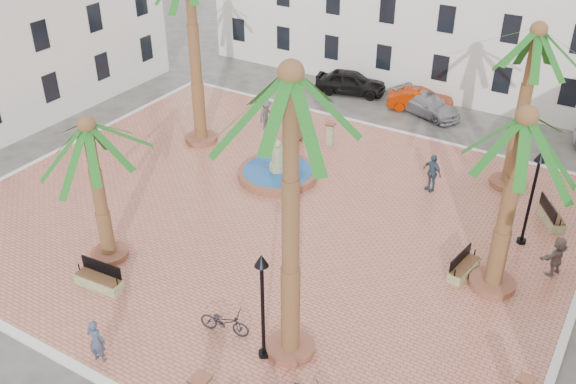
% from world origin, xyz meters
% --- Properties ---
extents(ground, '(120.00, 120.00, 0.00)m').
position_xyz_m(ground, '(0.00, 0.00, 0.00)').
color(ground, '#56544F').
rests_on(ground, ground).
extents(plaza, '(26.00, 22.00, 0.15)m').
position_xyz_m(plaza, '(0.00, 0.00, 0.07)').
color(plaza, '#BE6D56').
rests_on(plaza, ground).
extents(kerb_n, '(26.30, 0.30, 0.16)m').
position_xyz_m(kerb_n, '(0.00, 11.00, 0.08)').
color(kerb_n, silver).
rests_on(kerb_n, ground).
extents(kerb_s, '(26.30, 0.30, 0.16)m').
position_xyz_m(kerb_s, '(0.00, -11.00, 0.08)').
color(kerb_s, silver).
rests_on(kerb_s, ground).
extents(kerb_e, '(0.30, 22.30, 0.16)m').
position_xyz_m(kerb_e, '(13.00, 0.00, 0.08)').
color(kerb_e, silver).
rests_on(kerb_e, ground).
extents(kerb_w, '(0.30, 22.30, 0.16)m').
position_xyz_m(kerb_w, '(-13.00, 0.00, 0.08)').
color(kerb_w, silver).
rests_on(kerb_w, ground).
extents(building_north, '(30.40, 7.40, 9.50)m').
position_xyz_m(building_north, '(-0.00, 19.99, 4.77)').
color(building_north, silver).
rests_on(building_north, ground).
extents(fountain, '(3.93, 3.93, 2.03)m').
position_xyz_m(fountain, '(-1.43, 3.03, 0.43)').
color(fountain, '#94523B').
rests_on(fountain, plaza).
extents(palm_sw, '(4.96, 4.96, 6.24)m').
position_xyz_m(palm_sw, '(-3.85, -6.05, 5.28)').
color(palm_sw, '#94523B').
rests_on(palm_sw, plaza).
extents(palm_s, '(5.39, 5.39, 10.22)m').
position_xyz_m(palm_s, '(5.19, -6.76, 9.02)').
color(palm_s, '#94523B').
rests_on(palm_s, plaza).
extents(palm_e, '(5.68, 5.68, 7.47)m').
position_xyz_m(palm_e, '(10.04, 0.15, 6.33)').
color(palm_e, '#94523B').
rests_on(palm_e, plaza).
extents(palm_ne, '(5.62, 5.62, 8.01)m').
position_xyz_m(palm_ne, '(8.51, 8.15, 6.86)').
color(palm_ne, '#94523B').
rests_on(palm_ne, plaza).
extents(bench_s, '(2.01, 0.74, 1.04)m').
position_xyz_m(bench_s, '(-2.76, -7.65, 0.44)').
color(bench_s, '#8D9666').
rests_on(bench_s, plaza).
extents(bench_e, '(0.81, 1.84, 0.94)m').
position_xyz_m(bench_e, '(8.85, 0.31, 0.41)').
color(bench_e, '#8D9666').
rests_on(bench_e, plaza).
extents(bench_ne, '(1.51, 1.97, 1.03)m').
position_xyz_m(bench_ne, '(10.98, 5.85, 0.44)').
color(bench_ne, '#8D9666').
rests_on(bench_ne, plaza).
extents(lamppost_s, '(0.45, 0.45, 4.19)m').
position_xyz_m(lamppost_s, '(4.55, -7.42, 2.99)').
color(lamppost_s, black).
rests_on(lamppost_s, plaza).
extents(lamppost_e, '(0.47, 0.47, 4.32)m').
position_xyz_m(lamppost_e, '(10.29, 3.63, 3.07)').
color(lamppost_e, black).
rests_on(lamppost_e, plaza).
extents(bollard_n, '(0.48, 0.48, 1.24)m').
position_xyz_m(bollard_n, '(-0.89, 7.52, 0.79)').
color(bollard_n, '#8D9666').
rests_on(bollard_n, plaza).
extents(cyclist_a, '(0.68, 0.52, 1.68)m').
position_xyz_m(cyclist_a, '(-0.00, -10.40, 0.99)').
color(cyclist_a, '#363F54').
rests_on(cyclist_a, plaza).
extents(bicycle_a, '(1.93, 1.00, 0.96)m').
position_xyz_m(bicycle_a, '(2.79, -7.19, 0.63)').
color(bicycle_a, black).
rests_on(bicycle_a, plaza).
extents(pedestrian_fountain_a, '(0.92, 0.90, 1.60)m').
position_xyz_m(pedestrian_fountain_a, '(-2.63, 7.11, 0.95)').
color(pedestrian_fountain_a, '#7F5F4B').
rests_on(pedestrian_fountain_a, plaza).
extents(pedestrian_fountain_b, '(1.20, 0.87, 1.88)m').
position_xyz_m(pedestrian_fountain_b, '(5.45, 5.77, 1.09)').
color(pedestrian_fountain_b, '#314354').
rests_on(pedestrian_fountain_b, plaza).
extents(pedestrian_north, '(0.76, 1.19, 1.75)m').
position_xyz_m(pedestrian_north, '(-4.92, 7.40, 1.03)').
color(pedestrian_north, '#46464A').
rests_on(pedestrian_north, plaza).
extents(pedestrian_east, '(1.11, 1.64, 1.70)m').
position_xyz_m(pedestrian_east, '(11.86, 2.16, 1.00)').
color(pedestrian_east, '#716057').
rests_on(pedestrian_east, plaza).
extents(car_black, '(4.79, 2.81, 1.53)m').
position_xyz_m(car_black, '(-3.34, 14.90, 0.77)').
color(car_black, black).
rests_on(car_black, ground).
extents(car_red, '(4.15, 2.49, 1.29)m').
position_xyz_m(car_red, '(1.46, 14.73, 0.65)').
color(car_red, '#A42200').
rests_on(car_red, ground).
extents(car_silver, '(4.69, 3.12, 1.26)m').
position_xyz_m(car_silver, '(2.03, 14.36, 0.63)').
color(car_silver, '#9A99A1').
rests_on(car_silver, ground).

